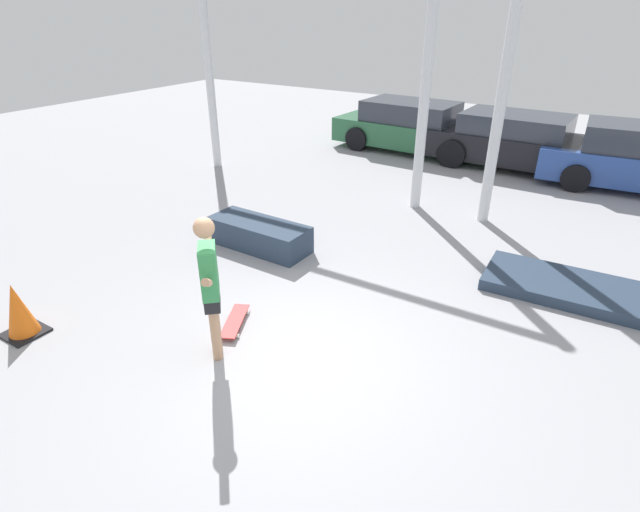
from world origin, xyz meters
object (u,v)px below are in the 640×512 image
skateboard (235,321)px  grind_box (259,235)px  parked_car_green (413,128)px  skateboarder (210,281)px  manual_pad (572,288)px  parked_car_black (518,142)px  traffic_cone (18,310)px

skateboard → grind_box: (-1.19, 2.05, 0.17)m
skateboard → parked_car_green: size_ratio=0.18×
skateboarder → manual_pad: 5.20m
skateboard → parked_car_black: bearing=145.3°
manual_pad → grind_box: bearing=-166.3°
grind_box → manual_pad: 4.98m
skateboarder → parked_car_green: skateboarder is taller
parked_car_black → manual_pad: bearing=-68.4°
skateboard → manual_pad: bearing=105.8°
skateboarder → grind_box: (-1.42, 2.62, -0.78)m
skateboarder → grind_box: skateboarder is taller
parked_car_black → traffic_cone: size_ratio=6.40×
skateboard → traffic_cone: traffic_cone is taller
skateboard → parked_car_black: (1.47, 9.25, 0.60)m
manual_pad → parked_car_green: 7.98m
grind_box → skateboard: bearing=-59.8°
skateboarder → skateboard: skateboarder is taller
skateboarder → traffic_cone: bearing=-109.7°
grind_box → parked_car_green: parked_car_green is taller
parked_car_black → traffic_cone: 11.42m
manual_pad → traffic_cone: 7.54m
skateboarder → parked_car_black: bearing=130.3°
skateboarder → traffic_cone: skateboarder is taller
manual_pad → skateboard: bearing=-138.5°
skateboarder → parked_car_black: 9.91m
skateboard → grind_box: size_ratio=0.44×
grind_box → parked_car_green: bearing=91.7°
skateboarder → parked_car_green: bearing=146.9°
parked_car_black → parked_car_green: bearing=179.5°
manual_pad → traffic_cone: bearing=-140.5°
skateboard → grind_box: bearing=-175.4°
skateboard → parked_car_green: (-1.41, 9.37, 0.60)m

